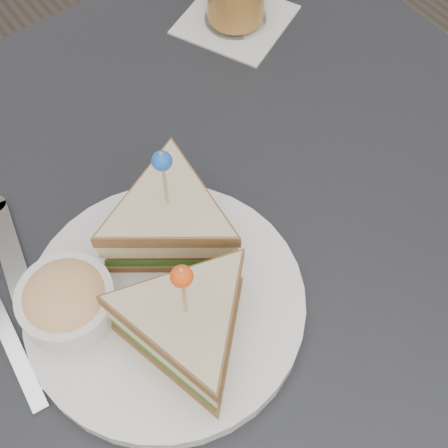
# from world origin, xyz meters

# --- Properties ---
(ground_plane) EXTENTS (3.50, 3.50, 0.00)m
(ground_plane) POSITION_xyz_m (0.00, 0.00, 0.00)
(ground_plane) COLOR #3F3833
(table) EXTENTS (0.80, 0.80, 0.75)m
(table) POSITION_xyz_m (0.00, 0.00, 0.67)
(table) COLOR black
(table) RESTS_ON ground
(plate_meal) EXTENTS (0.30, 0.30, 0.14)m
(plate_meal) POSITION_xyz_m (-0.06, -0.00, 0.79)
(plate_meal) COLOR white
(plate_meal) RESTS_ON table
(cutlery_knife) EXTENTS (0.06, 0.21, 0.01)m
(cutlery_knife) POSITION_xyz_m (-0.16, 0.08, 0.75)
(cutlery_knife) COLOR silver
(cutlery_knife) RESTS_ON table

